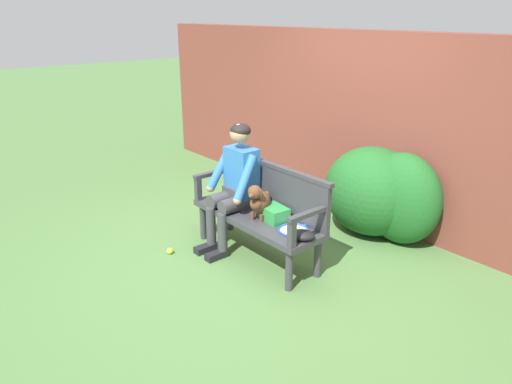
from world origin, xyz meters
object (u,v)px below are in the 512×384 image
person_seated (236,182)px  sports_bag (274,214)px  baseball_glove (302,235)px  dog_on_bench (259,201)px  tennis_racket (296,229)px  tennis_ball (170,251)px  garden_bench (256,221)px

person_seated → sports_bag: bearing=7.8°
baseball_glove → sports_bag: size_ratio=0.79×
baseball_glove → dog_on_bench: bearing=144.1°
baseball_glove → sports_bag: (-0.48, 0.09, 0.03)m
sports_bag → tennis_racket: bearing=0.8°
dog_on_bench → tennis_ball: (-0.69, -0.63, -0.61)m
sports_bag → tennis_ball: sports_bag is taller
tennis_racket → baseball_glove: size_ratio=2.57×
tennis_ball → sports_bag: bearing=41.8°
sports_bag → garden_bench: bearing=-163.6°
garden_bench → tennis_racket: size_ratio=2.70×
baseball_glove → tennis_ball: baseball_glove is taller
person_seated → dog_on_bench: 0.41m
baseball_glove → sports_bag: bearing=133.7°
tennis_racket → baseball_glove: 0.21m
tennis_racket → baseball_glove: (0.18, -0.09, 0.04)m
tennis_racket → sports_bag: bearing=-179.2°
dog_on_bench → tennis_racket: 0.46m
dog_on_bench → garden_bench: bearing=160.6°
garden_bench → tennis_ball: size_ratio=23.16×
garden_bench → person_seated: (-0.31, -0.01, 0.34)m
person_seated → baseball_glove: bearing=-1.0°
dog_on_bench → tennis_racket: dog_on_bench is taller
dog_on_bench → person_seated: bearing=177.4°
dog_on_bench → tennis_racket: bearing=12.5°
tennis_racket → sports_bag: (-0.30, -0.00, 0.06)m
tennis_racket → tennis_ball: size_ratio=8.56×
sports_bag → baseball_glove: bearing=-10.4°
sports_bag → tennis_ball: 1.19m
dog_on_bench → tennis_racket: size_ratio=0.67×
baseball_glove → person_seated: bearing=143.1°
tennis_racket → tennis_ball: tennis_racket is taller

